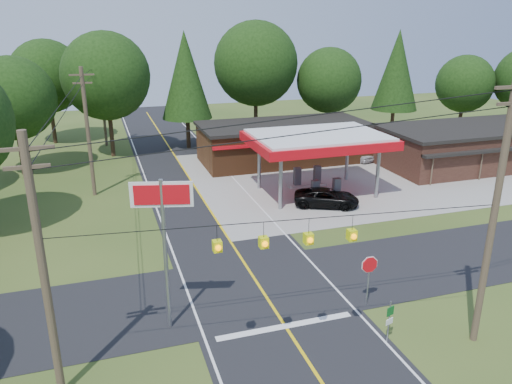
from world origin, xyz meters
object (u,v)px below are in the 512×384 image
object	(u,v)px
sedan_car	(356,153)
octagonal_stop_sign	(369,268)
big_stop_sign	(163,220)
gas_canopy	(318,141)
suv_car	(327,198)

from	to	relation	value
sedan_car	octagonal_stop_sign	world-z (taller)	octagonal_stop_sign
big_stop_sign	gas_canopy	bearing A→B (deg)	46.99
sedan_car	big_stop_sign	distance (m)	32.16
gas_canopy	octagonal_stop_sign	world-z (taller)	gas_canopy
sedan_car	gas_canopy	bearing A→B (deg)	-149.98
suv_car	big_stop_sign	size ratio (longest dim) A/B	0.68
gas_canopy	sedan_car	distance (m)	11.87
sedan_car	octagonal_stop_sign	size ratio (longest dim) A/B	1.53
octagonal_stop_sign	gas_canopy	bearing A→B (deg)	74.30
sedan_car	suv_car	bearing A→B (deg)	-142.68
gas_canopy	suv_car	size ratio (longest dim) A/B	2.21
gas_canopy	sedan_car	xyz separation A→B (m)	(8.00, 8.00, -3.59)
gas_canopy	octagonal_stop_sign	xyz separation A→B (m)	(-4.50, -16.01, -2.32)
big_stop_sign	octagonal_stop_sign	distance (m)	10.11
octagonal_stop_sign	suv_car	bearing A→B (deg)	72.92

